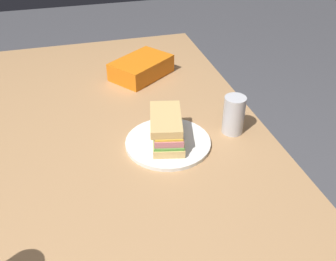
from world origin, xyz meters
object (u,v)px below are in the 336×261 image
at_px(dining_table, 118,182).
at_px(soda_can_silver, 234,115).
at_px(paper_plate, 168,143).
at_px(sandwich, 167,129).
at_px(chip_bag, 141,68).

bearing_deg(dining_table, soda_can_silver, -82.24).
bearing_deg(paper_plate, soda_can_silver, -86.63).
xyz_separation_m(sandwich, soda_can_silver, (0.01, -0.21, 0.01)).
relative_size(dining_table, soda_can_silver, 14.91).
relative_size(paper_plate, sandwich, 1.28).
relative_size(paper_plate, chip_bag, 1.11).
bearing_deg(sandwich, dining_table, 104.75).
height_order(dining_table, paper_plate, paper_plate).
xyz_separation_m(paper_plate, soda_can_silver, (0.01, -0.21, 0.05)).
height_order(paper_plate, sandwich, sandwich).
distance_m(paper_plate, chip_bag, 0.47).
bearing_deg(chip_bag, sandwich, 51.07).
relative_size(chip_bag, soda_can_silver, 1.89).
distance_m(dining_table, chip_bag, 0.55).
distance_m(sandwich, chip_bag, 0.46).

